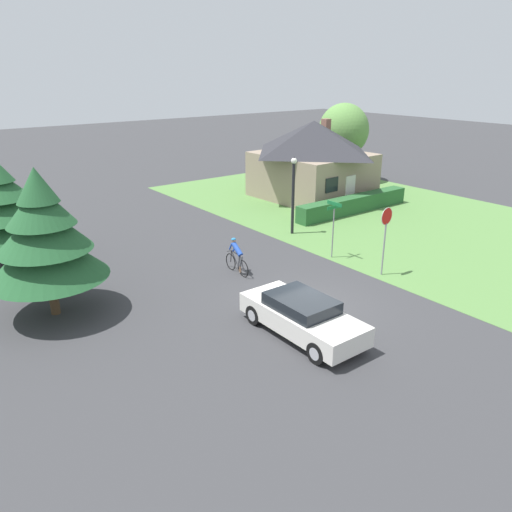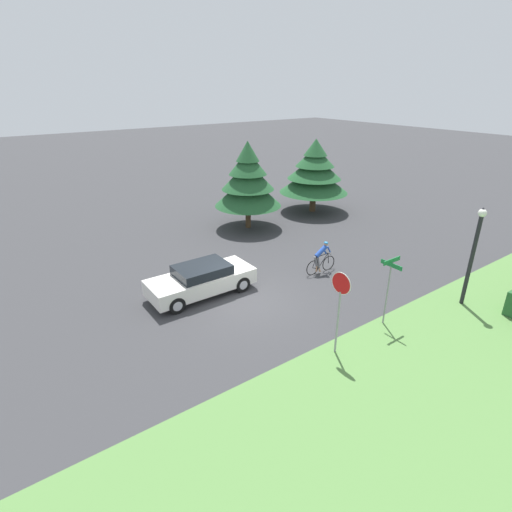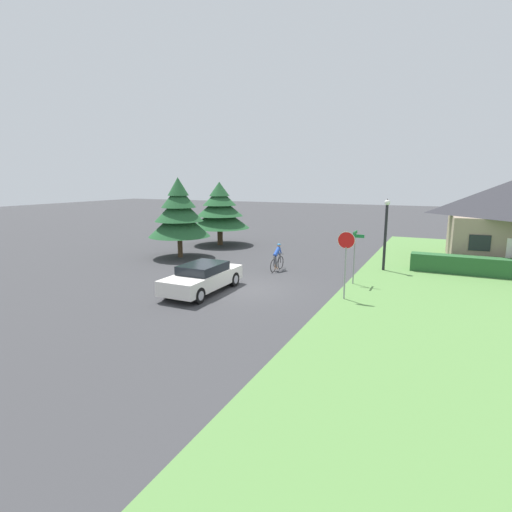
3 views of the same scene
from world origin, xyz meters
name	(u,v)px [view 2 (image 2 of 3)]	position (x,y,z in m)	size (l,w,h in m)	color
ground_plane	(246,300)	(0.00, 0.00, 0.00)	(140.00, 140.00, 0.00)	#38383A
sedan_left_lane	(201,280)	(-1.59, -1.23, 0.69)	(1.88, 4.58, 1.35)	silver
cyclist	(321,258)	(-0.19, 4.45, 0.74)	(0.44, 1.76, 1.56)	black
stop_sign	(340,297)	(4.64, 0.50, 2.13)	(0.75, 0.08, 2.99)	gray
street_lamp	(474,249)	(5.39, 7.16, 2.44)	(0.31, 0.31, 4.13)	black
street_name_sign	(389,279)	(4.44, 3.28, 1.86)	(0.90, 0.90, 2.68)	gray
conifer_tall_near	(248,181)	(-7.63, 5.35, 2.94)	(4.10, 4.10, 5.34)	#4C3823
conifer_tall_far	(314,172)	(-7.87, 11.08, 2.78)	(4.74, 4.74, 5.01)	#4C3823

